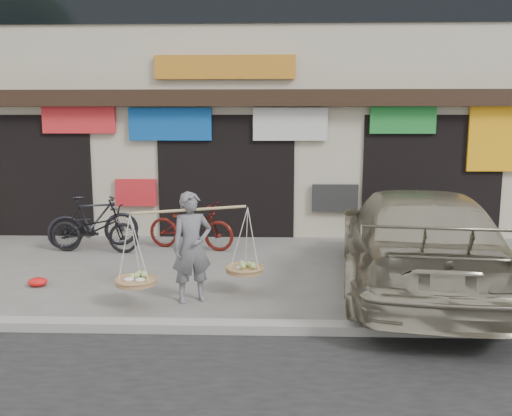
{
  "coord_description": "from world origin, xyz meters",
  "views": [
    {
      "loc": [
        1.06,
        -8.37,
        2.6
      ],
      "look_at": [
        0.75,
        0.9,
        1.08
      ],
      "focal_mm": 38.0,
      "sensor_mm": 36.0,
      "label": 1
    }
  ],
  "objects_px": {
    "bike_0": "(95,229)",
    "bike_2": "(191,226)",
    "suv": "(416,240)",
    "bike_1": "(93,222)",
    "street_vendor": "(192,252)"
  },
  "relations": [
    {
      "from": "bike_0",
      "to": "bike_2",
      "type": "height_order",
      "value": "bike_2"
    },
    {
      "from": "street_vendor",
      "to": "bike_0",
      "type": "xyz_separation_m",
      "value": [
        -2.37,
        2.85,
        -0.26
      ]
    },
    {
      "from": "street_vendor",
      "to": "suv",
      "type": "height_order",
      "value": "street_vendor"
    },
    {
      "from": "bike_1",
      "to": "bike_2",
      "type": "height_order",
      "value": "bike_1"
    },
    {
      "from": "suv",
      "to": "bike_2",
      "type": "bearing_deg",
      "value": -25.65
    },
    {
      "from": "street_vendor",
      "to": "bike_2",
      "type": "bearing_deg",
      "value": 75.17
    },
    {
      "from": "street_vendor",
      "to": "bike_1",
      "type": "xyz_separation_m",
      "value": [
        -2.52,
        3.24,
        -0.19
      ]
    },
    {
      "from": "bike_0",
      "to": "bike_2",
      "type": "bearing_deg",
      "value": -75.57
    },
    {
      "from": "bike_1",
      "to": "bike_2",
      "type": "distance_m",
      "value": 2.01
    },
    {
      "from": "bike_1",
      "to": "suv",
      "type": "xyz_separation_m",
      "value": [
        5.87,
        -2.56,
        0.24
      ]
    },
    {
      "from": "bike_1",
      "to": "street_vendor",
      "type": "bearing_deg",
      "value": -163.83
    },
    {
      "from": "bike_0",
      "to": "bike_1",
      "type": "distance_m",
      "value": 0.42
    },
    {
      "from": "bike_0",
      "to": "suv",
      "type": "xyz_separation_m",
      "value": [
        5.72,
        -2.17,
        0.32
      ]
    },
    {
      "from": "bike_2",
      "to": "suv",
      "type": "xyz_separation_m",
      "value": [
        3.86,
        -2.5,
        0.31
      ]
    },
    {
      "from": "bike_0",
      "to": "street_vendor",
      "type": "bearing_deg",
      "value": -136.11
    }
  ]
}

